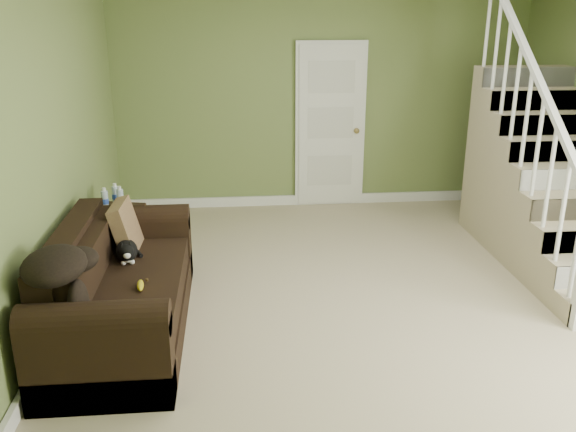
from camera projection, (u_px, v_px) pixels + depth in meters
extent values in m
cube|color=tan|center=(365.00, 301.00, 5.25)|extent=(5.00, 5.50, 0.01)
cube|color=olive|center=(322.00, 101.00, 7.41)|extent=(5.00, 0.04, 2.60)
cube|color=olive|center=(537.00, 326.00, 2.24)|extent=(5.00, 0.04, 2.60)
cube|color=olive|center=(48.00, 160.00, 4.61)|extent=(0.04, 5.50, 2.60)
cube|color=white|center=(321.00, 199.00, 7.79)|extent=(5.00, 0.04, 0.12)
cube|color=white|center=(71.00, 307.00, 5.02)|extent=(0.04, 5.50, 0.12)
cube|color=white|center=(330.00, 125.00, 7.48)|extent=(0.86, 0.05, 2.02)
cube|color=white|center=(330.00, 127.00, 7.47)|extent=(0.78, 0.04, 1.96)
sphere|color=olive|center=(357.00, 131.00, 7.47)|extent=(0.07, 0.07, 0.07)
cylinder|color=white|center=(563.00, 209.00, 4.92)|extent=(0.04, 0.04, 0.90)
cylinder|color=white|center=(550.00, 177.00, 5.11)|extent=(0.04, 0.04, 0.90)
cube|color=tan|center=(572.00, 236.00, 5.62)|extent=(1.00, 0.27, 0.80)
cylinder|color=white|center=(538.00, 146.00, 5.30)|extent=(0.04, 0.04, 0.90)
cube|color=tan|center=(559.00, 216.00, 5.84)|extent=(1.00, 0.27, 1.00)
cylinder|color=white|center=(527.00, 118.00, 5.49)|extent=(0.04, 0.04, 0.90)
cube|color=tan|center=(547.00, 197.00, 6.06)|extent=(1.00, 0.27, 1.20)
cylinder|color=white|center=(516.00, 91.00, 5.68)|extent=(0.04, 0.04, 0.90)
cube|color=tan|center=(535.00, 180.00, 6.28)|extent=(1.00, 0.27, 1.40)
cylinder|color=white|center=(506.00, 67.00, 5.87)|extent=(0.04, 0.04, 0.90)
cube|color=tan|center=(524.00, 164.00, 6.50)|extent=(1.00, 0.27, 1.60)
cylinder|color=white|center=(497.00, 43.00, 6.05)|extent=(0.04, 0.04, 0.90)
cube|color=tan|center=(514.00, 150.00, 6.72)|extent=(1.00, 0.27, 1.80)
cylinder|color=white|center=(488.00, 22.00, 6.24)|extent=(0.04, 0.04, 0.90)
cube|color=white|center=(533.00, 67.00, 5.34)|extent=(0.06, 2.46, 1.84)
cube|color=black|center=(126.00, 316.00, 4.74)|extent=(0.92, 2.12, 0.24)
cube|color=black|center=(136.00, 289.00, 4.68)|extent=(0.69, 1.60, 0.21)
cube|color=black|center=(99.00, 363.00, 3.80)|extent=(0.92, 0.24, 0.60)
cube|color=black|center=(140.00, 249.00, 5.57)|extent=(0.92, 0.24, 0.60)
cylinder|color=black|center=(94.00, 321.00, 3.70)|extent=(0.92, 0.24, 0.24)
cylinder|color=black|center=(138.00, 219.00, 5.47)|extent=(0.92, 0.24, 0.24)
cube|color=black|center=(72.00, 269.00, 4.58)|extent=(0.19, 1.64, 0.61)
cube|color=black|center=(91.00, 259.00, 4.57)|extent=(0.13, 1.58, 0.34)
cube|color=black|center=(117.00, 235.00, 5.97)|extent=(0.55, 0.55, 0.55)
cylinder|color=silver|center=(105.00, 201.00, 5.79)|extent=(0.06, 0.06, 0.20)
cylinder|color=blue|center=(105.00, 201.00, 5.79)|extent=(0.07, 0.07, 0.05)
cylinder|color=white|center=(104.00, 189.00, 5.75)|extent=(0.03, 0.03, 0.03)
cylinder|color=silver|center=(120.00, 199.00, 5.83)|extent=(0.06, 0.06, 0.20)
cylinder|color=blue|center=(120.00, 199.00, 5.83)|extent=(0.07, 0.07, 0.05)
cylinder|color=white|center=(119.00, 188.00, 5.80)|extent=(0.03, 0.03, 0.03)
cylinder|color=silver|center=(116.00, 196.00, 5.93)|extent=(0.06, 0.06, 0.20)
cylinder|color=blue|center=(116.00, 196.00, 5.93)|extent=(0.07, 0.07, 0.05)
cylinder|color=white|center=(114.00, 185.00, 5.89)|extent=(0.03, 0.03, 0.03)
ellipsoid|color=black|center=(127.00, 250.00, 4.93)|extent=(0.22, 0.33, 0.16)
ellipsoid|color=white|center=(126.00, 257.00, 4.87)|extent=(0.12, 0.14, 0.08)
sphere|color=black|center=(123.00, 251.00, 4.76)|extent=(0.13, 0.13, 0.11)
ellipsoid|color=white|center=(122.00, 256.00, 4.72)|extent=(0.06, 0.05, 0.05)
cone|color=black|center=(119.00, 244.00, 4.75)|extent=(0.05, 0.05, 0.05)
cone|color=black|center=(127.00, 244.00, 4.75)|extent=(0.05, 0.05, 0.05)
cylinder|color=black|center=(140.00, 252.00, 5.06)|extent=(0.12, 0.22, 0.03)
ellipsoid|color=gold|center=(140.00, 285.00, 4.44)|extent=(0.07, 0.18, 0.05)
cube|color=#4E371F|center=(126.00, 228.00, 5.13)|extent=(0.23, 0.45, 0.46)
ellipsoid|color=black|center=(54.00, 265.00, 3.82)|extent=(0.42, 0.53, 0.21)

